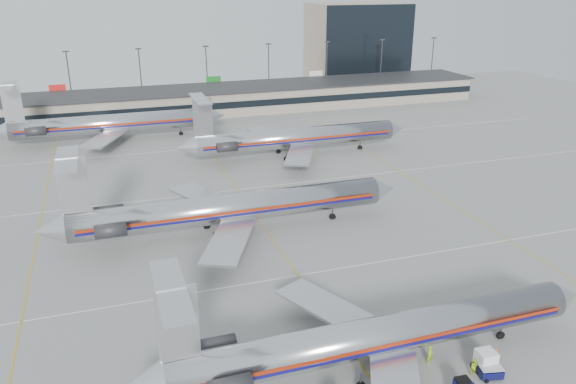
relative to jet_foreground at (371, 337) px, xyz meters
name	(u,v)px	position (x,y,z in m)	size (l,w,h in m)	color
ground	(330,321)	(-0.47, 7.86, -3.35)	(260.00, 260.00, 0.00)	gray
apron_markings	(298,275)	(-0.47, 17.86, -3.34)	(160.00, 0.15, 0.02)	silver
terminal	(183,102)	(-0.47, 105.83, -0.19)	(162.00, 17.00, 6.25)	gray
light_mast_row	(174,72)	(-0.47, 119.86, 5.23)	(163.60, 0.40, 15.28)	#38383D
distant_building	(357,43)	(61.53, 135.86, 9.15)	(30.00, 20.00, 25.00)	tan
jet_foreground	(371,337)	(0.00, 0.00, 0.00)	(44.13, 25.98, 11.55)	#BCBCC1
jet_second_row	(225,208)	(-6.05, 31.82, 0.40)	(49.44, 29.11, 12.94)	#BCBCC1
jet_third_row	(292,138)	(14.20, 62.68, 0.36)	(46.79, 28.78, 12.79)	#BCBCC1
jet_back_row	(109,124)	(-19.32, 85.27, 0.48)	(48.29, 29.70, 13.20)	#BCBCC1
cart_inner	(490,372)	(9.53, -4.48, -2.75)	(2.23, 1.76, 1.12)	#0B0D3D
uld_container	(486,361)	(9.65, -3.57, -2.32)	(2.01, 1.71, 2.04)	#2D2D30
belt_loader	(388,345)	(2.73, 1.69, -2.69)	(4.80, 2.24, 2.46)	#AAAAAA
ramp_worker_near	(430,355)	(5.51, -1.13, -2.43)	(0.67, 0.44, 1.84)	#92C512
ramp_worker_far	(475,367)	(8.42, -3.74, -2.53)	(0.80, 0.62, 1.64)	#B6DB14
cone_right	(496,352)	(12.10, -2.01, -3.01)	(0.50, 0.50, 0.68)	#FD6708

